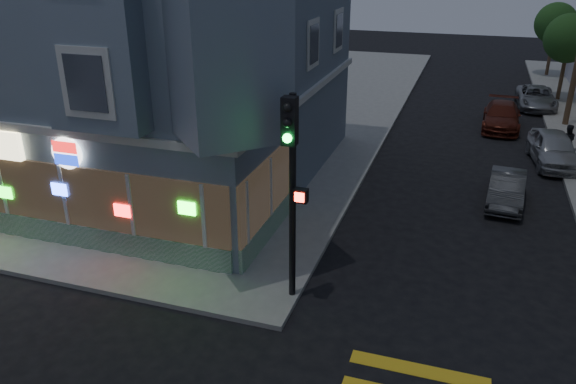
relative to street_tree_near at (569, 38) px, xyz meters
The scene contains 11 objects.
ground 32.62m from the street_tree_near, 112.13° to the right, with size 120.00×120.00×0.00m, color black.
sidewalk_nw 26.91m from the street_tree_near, 164.76° to the right, with size 33.00×42.00×0.15m, color gray.
corner_building 26.39m from the street_tree_near, 133.75° to the right, with size 14.60×14.60×11.40m.
street_tree_near is the anchor object (origin of this frame).
street_tree_far 8.00m from the street_tree_near, 90.00° to the left, with size 3.00×3.00×5.30m.
pedestrian_a 12.29m from the street_tree_near, 94.33° to the right, with size 0.76×0.59×1.56m, color black.
parked_car_a 13.12m from the street_tree_near, 96.77° to the right, with size 1.77×4.39×1.50m, color #AAADB2.
parked_car_b 18.50m from the street_tree_near, 101.41° to the right, with size 1.27×3.66×1.20m, color #3B3D41.
parked_car_c 8.89m from the street_tree_near, 115.82° to the right, with size 1.90×4.67×1.35m, color #5E2115.
parked_car_d 4.26m from the street_tree_near, 123.79° to the right, with size 2.13×4.63×1.29m, color gray.
traffic_signal 28.22m from the street_tree_near, 109.40° to the right, with size 0.65×0.64×5.68m.
Camera 1 is at (6.83, -9.09, 8.99)m, focal length 35.00 mm.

